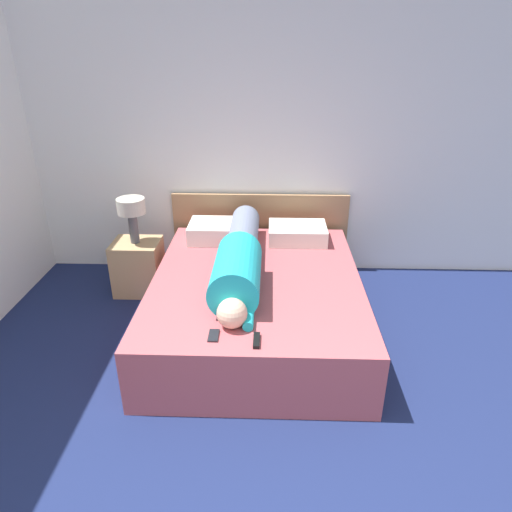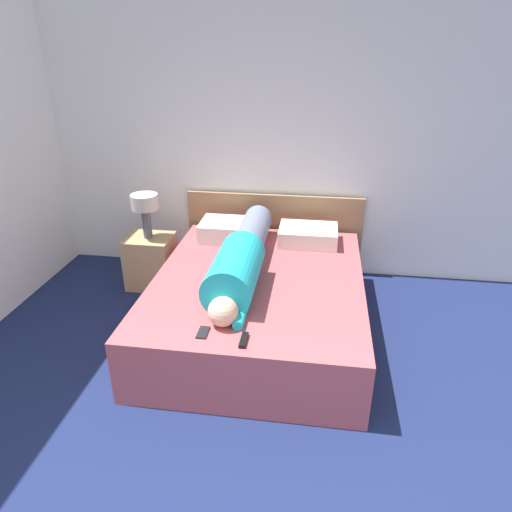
% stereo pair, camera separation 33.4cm
% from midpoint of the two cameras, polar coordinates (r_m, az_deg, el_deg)
% --- Properties ---
extents(wall_back, '(5.94, 0.06, 2.60)m').
position_cam_midpoint_polar(wall_back, '(4.42, 0.75, 14.04)').
color(wall_back, white).
rests_on(wall_back, ground_plane).
extents(bed, '(1.62, 2.03, 0.48)m').
position_cam_midpoint_polar(bed, '(3.71, -2.51, -5.92)').
color(bed, '#A84C51').
rests_on(bed, ground_plane).
extents(headboard, '(1.74, 0.04, 0.81)m').
position_cam_midpoint_polar(headboard, '(4.62, -1.55, 2.89)').
color(headboard, '#A37A51').
rests_on(headboard, ground_plane).
extents(nightstand, '(0.43, 0.37, 0.50)m').
position_cam_midpoint_polar(nightstand, '(4.44, -16.60, -1.33)').
color(nightstand, tan).
rests_on(nightstand, ground_plane).
extents(table_lamp, '(0.25, 0.25, 0.42)m').
position_cam_midpoint_polar(table_lamp, '(4.23, -17.52, 5.44)').
color(table_lamp, '#4C4C51').
rests_on(table_lamp, nightstand).
extents(person_lying, '(0.35, 1.75, 0.35)m').
position_cam_midpoint_polar(person_lying, '(3.54, -4.81, -0.40)').
color(person_lying, '#DBB293').
rests_on(person_lying, bed).
extents(pillow_near_headboard, '(0.55, 0.39, 0.16)m').
position_cam_midpoint_polar(pillow_near_headboard, '(4.26, -6.84, 3.05)').
color(pillow_near_headboard, silver).
rests_on(pillow_near_headboard, bed).
extents(pillow_second, '(0.53, 0.39, 0.15)m').
position_cam_midpoint_polar(pillow_second, '(4.22, 2.94, 2.84)').
color(pillow_second, silver).
rests_on(pillow_second, bed).
extents(tv_remote, '(0.04, 0.15, 0.02)m').
position_cam_midpoint_polar(tv_remote, '(2.85, -3.35, -10.60)').
color(tv_remote, black).
rests_on(tv_remote, bed).
extents(cell_phone, '(0.06, 0.13, 0.01)m').
position_cam_midpoint_polar(cell_phone, '(2.93, -8.64, -9.91)').
color(cell_phone, black).
rests_on(cell_phone, bed).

